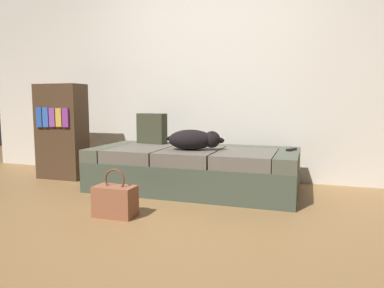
% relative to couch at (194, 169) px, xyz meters
% --- Properties ---
extents(ground_plane, '(10.00, 10.00, 0.00)m').
position_rel_couch_xyz_m(ground_plane, '(0.00, -1.05, -0.21)').
color(ground_plane, olive).
extents(back_wall, '(6.40, 0.10, 2.80)m').
position_rel_couch_xyz_m(back_wall, '(0.00, 0.71, 1.19)').
color(back_wall, silver).
rests_on(back_wall, ground).
extents(couch, '(2.05, 0.95, 0.43)m').
position_rel_couch_xyz_m(couch, '(0.00, 0.00, 0.00)').
color(couch, '#404A3B').
rests_on(couch, ground).
extents(dog_dark, '(0.57, 0.34, 0.20)m').
position_rel_couch_xyz_m(dog_dark, '(0.04, -0.11, 0.32)').
color(dog_dark, black).
rests_on(dog_dark, couch).
extents(tv_remote, '(0.10, 0.16, 0.02)m').
position_rel_couch_xyz_m(tv_remote, '(0.95, 0.14, 0.23)').
color(tv_remote, black).
rests_on(tv_remote, couch).
extents(throw_pillow, '(0.36, 0.18, 0.34)m').
position_rel_couch_xyz_m(throw_pillow, '(-0.59, 0.27, 0.38)').
color(throw_pillow, '#3A3B28').
rests_on(throw_pillow, couch).
extents(handbag, '(0.32, 0.18, 0.38)m').
position_rel_couch_xyz_m(handbag, '(-0.31, -1.01, -0.09)').
color(handbag, '#93563A').
rests_on(handbag, ground).
extents(bookshelf, '(0.56, 0.30, 1.10)m').
position_rel_couch_xyz_m(bookshelf, '(-1.65, 0.06, 0.34)').
color(bookshelf, '#483220').
rests_on(bookshelf, ground).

